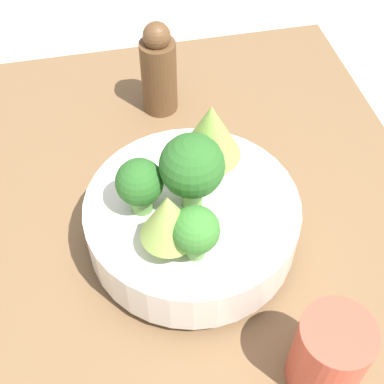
{
  "coord_description": "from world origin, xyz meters",
  "views": [
    {
      "loc": [
        0.35,
        -0.08,
        0.57
      ],
      "look_at": [
        -0.01,
        -0.01,
        0.14
      ],
      "focal_mm": 50.0,
      "sensor_mm": 36.0,
      "label": 1
    }
  ],
  "objects": [
    {
      "name": "broccoli_floret_front",
      "position": [
        -0.01,
        -0.06,
        0.16
      ],
      "size": [
        0.05,
        0.05,
        0.07
      ],
      "color": "#609347",
      "rests_on": "bowl"
    },
    {
      "name": "broccoli_floret_center",
      "position": [
        -0.01,
        -0.01,
        0.17
      ],
      "size": [
        0.07,
        0.07,
        0.09
      ],
      "color": "#6BA34C",
      "rests_on": "bowl"
    },
    {
      "name": "table",
      "position": [
        0.0,
        0.0,
        0.02
      ],
      "size": [
        0.83,
        0.61,
        0.04
      ],
      "color": "brown",
      "rests_on": "ground_plane"
    },
    {
      "name": "romanesco_piece_far",
      "position": [
        -0.05,
        0.02,
        0.18
      ],
      "size": [
        0.07,
        0.07,
        0.1
      ],
      "color": "#6BA34C",
      "rests_on": "bowl"
    },
    {
      "name": "broccoli_floret_right",
      "position": [
        0.06,
        -0.02,
        0.15
      ],
      "size": [
        0.05,
        0.05,
        0.06
      ],
      "color": "#609347",
      "rests_on": "bowl"
    },
    {
      "name": "ground_plane",
      "position": [
        0.0,
        0.0,
        0.0
      ],
      "size": [
        6.0,
        6.0,
        0.0
      ],
      "primitive_type": "plane",
      "color": "beige"
    },
    {
      "name": "romanesco_piece_near",
      "position": [
        0.04,
        -0.04,
        0.17
      ],
      "size": [
        0.06,
        0.06,
        0.08
      ],
      "color": "#609347",
      "rests_on": "bowl"
    },
    {
      "name": "bowl",
      "position": [
        -0.01,
        -0.01,
        0.08
      ],
      "size": [
        0.24,
        0.24,
        0.07
      ],
      "color": "silver",
      "rests_on": "table"
    },
    {
      "name": "cup",
      "position": [
        0.18,
        0.09,
        0.09
      ],
      "size": [
        0.07,
        0.07,
        0.1
      ],
      "color": "#C64C38",
      "rests_on": "table"
    },
    {
      "name": "pepper_mill",
      "position": [
        -0.26,
        0.0,
        0.11
      ],
      "size": [
        0.05,
        0.05,
        0.14
      ],
      "color": "brown",
      "rests_on": "table"
    }
  ]
}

